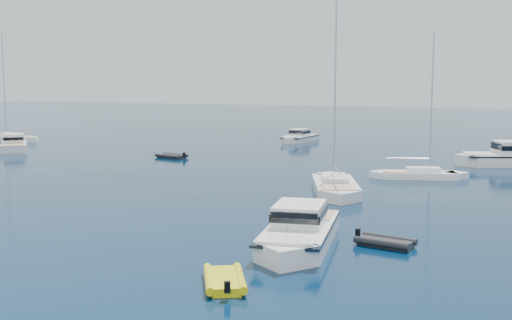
# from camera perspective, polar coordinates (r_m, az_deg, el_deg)

# --- Properties ---
(ground) EXTENTS (400.00, 400.00, 0.00)m
(ground) POSITION_cam_1_polar(r_m,az_deg,el_deg) (34.89, -20.22, -7.88)
(ground) COLOR #07264B
(ground) RESTS_ON ground
(motor_cruiser_right) EXTENTS (5.56, 11.40, 2.87)m
(motor_cruiser_right) POSITION_cam_1_polar(r_m,az_deg,el_deg) (34.65, 3.78, -7.56)
(motor_cruiser_right) COLOR silver
(motor_cruiser_right) RESTS_ON ground
(motor_cruiser_far_l) EXTENTS (9.21, 9.42, 2.65)m
(motor_cruiser_far_l) POSITION_cam_1_polar(r_m,az_deg,el_deg) (88.12, -20.56, 0.84)
(motor_cruiser_far_l) COLOR silver
(motor_cruiser_far_l) RESTS_ON ground
(motor_cruiser_distant) EXTENTS (12.89, 8.91, 3.27)m
(motor_cruiser_distant) POSITION_cam_1_polar(r_m,az_deg,el_deg) (72.22, 21.60, -0.45)
(motor_cruiser_distant) COLOR silver
(motor_cruiser_distant) RESTS_ON ground
(motor_cruiser_horizon) EXTENTS (3.29, 9.38, 2.43)m
(motor_cruiser_horizon) POSITION_cam_1_polar(r_m,az_deg,el_deg) (93.78, 3.83, 1.60)
(motor_cruiser_horizon) COLOR silver
(motor_cruiser_horizon) RESTS_ON ground
(sailboat_mid_r) EXTENTS (7.86, 12.68, 18.25)m
(sailboat_mid_r) POSITION_cam_1_polar(r_m,az_deg,el_deg) (51.60, 6.99, -2.79)
(sailboat_mid_r) COLOR silver
(sailboat_mid_r) RESTS_ON ground
(sailboat_centre) EXTENTS (9.49, 5.47, 13.57)m
(sailboat_centre) POSITION_cam_1_polar(r_m,az_deg,el_deg) (60.04, 14.18, -1.58)
(sailboat_centre) COLOR white
(sailboat_centre) RESTS_ON ground
(sailboat_far_l) EXTENTS (11.69, 4.26, 16.79)m
(sailboat_far_l) POSITION_cam_1_polar(r_m,az_deg,el_deg) (102.03, -20.78, 1.60)
(sailboat_far_l) COLOR white
(sailboat_far_l) RESTS_ON ground
(tender_yellow) EXTENTS (3.72, 4.29, 0.95)m
(tender_yellow) POSITION_cam_1_polar(r_m,az_deg,el_deg) (28.20, -2.81, -10.96)
(tender_yellow) COLOR #D3C60C
(tender_yellow) RESTS_ON ground
(tender_grey_near) EXTENTS (3.42, 2.25, 0.95)m
(tender_grey_near) POSITION_cam_1_polar(r_m,az_deg,el_deg) (35.16, 11.34, -7.47)
(tender_grey_near) COLOR black
(tender_grey_near) RESTS_ON ground
(tender_grey_far) EXTENTS (4.12, 2.68, 0.95)m
(tender_grey_far) POSITION_cam_1_polar(r_m,az_deg,el_deg) (74.53, -7.48, 0.19)
(tender_grey_far) COLOR black
(tender_grey_far) RESTS_ON ground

